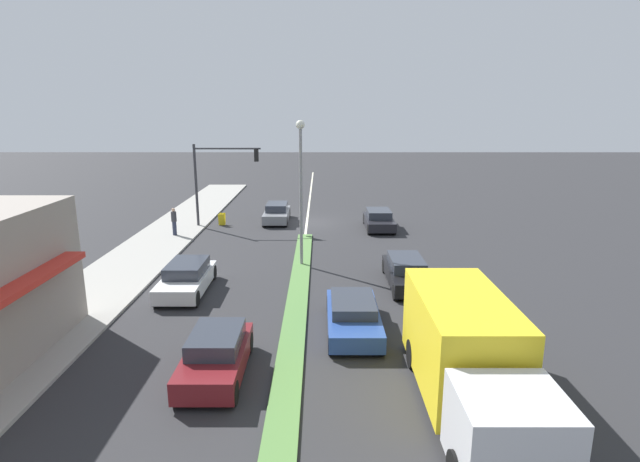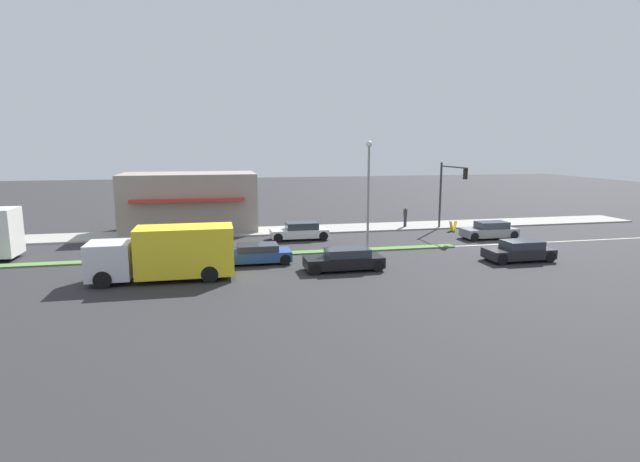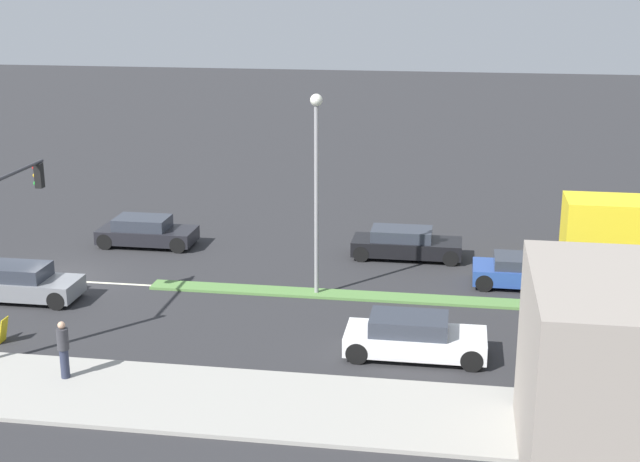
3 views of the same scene
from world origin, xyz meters
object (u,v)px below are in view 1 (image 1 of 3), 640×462
van_white (187,278)px  suv_black (407,272)px  pedestrian (174,221)px  warning_aframe_sign (222,219)px  sedan_dark (379,220)px  traffic_signal_main (216,171)px  sedan_maroon (216,355)px  delivery_truck (469,357)px  coupe_blue (353,315)px  street_lamp (301,175)px  suv_grey (277,213)px

van_white → suv_black: van_white is taller
pedestrian → warning_aframe_sign: (-2.39, -3.35, -0.62)m
sedan_dark → van_white: bearing=50.8°
suv_black → sedan_dark: bearing=-90.0°
traffic_signal_main → sedan_maroon: 20.70m
traffic_signal_main → sedan_dark: size_ratio=1.33×
delivery_truck → sedan_dark: bearing=-90.0°
pedestrian → traffic_signal_main: bearing=-128.6°
coupe_blue → suv_black: suv_black is taller
traffic_signal_main → delivery_truck: 24.51m
sedan_maroon → sedan_dark: bearing=-110.2°
street_lamp → coupe_blue: 9.23m
traffic_signal_main → sedan_maroon: (-3.92, 20.06, -3.24)m
traffic_signal_main → pedestrian: traffic_signal_main is taller
traffic_signal_main → pedestrian: size_ratio=3.19×
pedestrian → suv_black: (-13.39, 9.06, -0.43)m
pedestrian → sedan_maroon: 18.30m
traffic_signal_main → sedan_dark: (-11.12, 0.54, -3.28)m
coupe_blue → suv_black: size_ratio=0.98×
delivery_truck → sedan_dark: 21.18m
street_lamp → delivery_truck: bearing=111.4°
street_lamp → sedan_maroon: bearing=78.8°
suv_black → suv_grey: bearing=-62.0°
sedan_maroon → suv_grey: 21.73m
suv_black → pedestrian: bearing=-34.1°
traffic_signal_main → suv_black: traffic_signal_main is taller
warning_aframe_sign → delivery_truck: delivery_truck is taller
van_white → suv_grey: suv_grey is taller
delivery_truck → coupe_blue: size_ratio=1.67×
delivery_truck → van_white: 13.42m
sedan_maroon → delivery_truck: bearing=167.1°
suv_black → traffic_signal_main: bearing=-46.9°
sedan_maroon → warning_aframe_sign: bearing=-79.5°
warning_aframe_sign → van_white: 13.36m
delivery_truck → sedan_maroon: (7.20, -1.65, -0.81)m
pedestrian → suv_grey: 7.66m
traffic_signal_main → suv_black: bearing=133.1°
suv_black → warning_aframe_sign: bearing=-48.5°
suv_black → suv_grey: 15.36m
traffic_signal_main → coupe_blue: size_ratio=1.25×
warning_aframe_sign → sedan_dark: 11.05m
street_lamp → coupe_blue: size_ratio=1.64×
sedan_dark → suv_grey: 7.53m
delivery_truck → coupe_blue: (2.80, -4.85, -0.88)m
delivery_truck → coupe_blue: bearing=-60.0°
delivery_truck → van_white: (10.00, -8.91, -0.83)m
traffic_signal_main → delivery_truck: bearing=117.1°
street_lamp → suv_black: bearing=149.3°
coupe_blue → suv_grey: size_ratio=1.07×
warning_aframe_sign → suv_grey: size_ratio=0.20×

